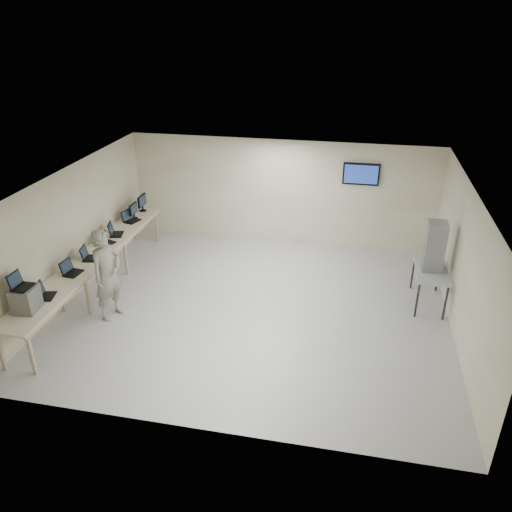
% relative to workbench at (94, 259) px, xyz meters
% --- Properties ---
extents(room, '(8.01, 7.01, 2.81)m').
position_rel_workbench_xyz_m(room, '(3.62, 0.06, 0.58)').
color(room, '#B5B5B5').
rests_on(room, ground).
extents(workbench, '(0.76, 6.00, 0.90)m').
position_rel_workbench_xyz_m(workbench, '(0.00, 0.00, 0.00)').
color(workbench, beige).
rests_on(workbench, ground).
extents(equipment_box, '(0.43, 0.48, 0.46)m').
position_rel_workbench_xyz_m(equipment_box, '(-0.06, -2.25, 0.30)').
color(equipment_box, slate).
rests_on(equipment_box, workbench).
extents(laptop_on_box, '(0.30, 0.36, 0.28)m').
position_rel_workbench_xyz_m(laptop_on_box, '(-0.12, -2.25, 0.60)').
color(laptop_on_box, black).
rests_on(laptop_on_box, equipment_box).
extents(laptop_0, '(0.37, 0.41, 0.28)m').
position_rel_workbench_xyz_m(laptop_0, '(-0.04, -1.78, 0.15)').
color(laptop_0, black).
rests_on(laptop_0, workbench).
extents(laptop_1, '(0.34, 0.40, 0.29)m').
position_rel_workbench_xyz_m(laptop_1, '(-0.04, -0.85, 0.15)').
color(laptop_1, black).
rests_on(laptop_1, workbench).
extents(laptop_2, '(0.35, 0.40, 0.28)m').
position_rel_workbench_xyz_m(laptop_2, '(-0.04, -0.16, 0.15)').
color(laptop_2, black).
rests_on(laptop_2, workbench).
extents(laptop_3, '(0.39, 0.42, 0.28)m').
position_rel_workbench_xyz_m(laptop_3, '(-0.03, 0.62, 0.14)').
color(laptop_3, black).
rests_on(laptop_3, workbench).
extents(laptop_4, '(0.40, 0.44, 0.30)m').
position_rel_workbench_xyz_m(laptop_4, '(-0.05, 1.14, 0.15)').
color(laptop_4, black).
rests_on(laptop_4, workbench).
extents(laptop_5, '(0.41, 0.44, 0.30)m').
position_rel_workbench_xyz_m(laptop_5, '(-0.03, 2.00, 0.15)').
color(laptop_5, black).
rests_on(laptop_5, workbench).
extents(monitor_near, '(0.18, 0.41, 0.40)m').
position_rel_workbench_xyz_m(monitor_near, '(-0.01, 2.20, 0.32)').
color(monitor_near, black).
rests_on(monitor_near, workbench).
extents(monitor_far, '(0.20, 0.44, 0.44)m').
position_rel_workbench_xyz_m(monitor_far, '(-0.01, 2.75, 0.34)').
color(monitor_far, black).
rests_on(monitor_far, workbench).
extents(soldier, '(0.66, 0.81, 1.93)m').
position_rel_workbench_xyz_m(soldier, '(0.77, -0.85, 0.14)').
color(soldier, gray).
rests_on(soldier, ground).
extents(side_table, '(0.65, 1.40, 0.84)m').
position_rel_workbench_xyz_m(side_table, '(7.19, 0.97, -0.06)').
color(side_table, '#9FA2A8').
rests_on(side_table, ground).
extents(storage_bins, '(0.39, 0.44, 1.04)m').
position_rel_workbench_xyz_m(storage_bins, '(7.17, 0.97, 0.53)').
color(storage_bins, '#959595').
rests_on(storage_bins, side_table).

